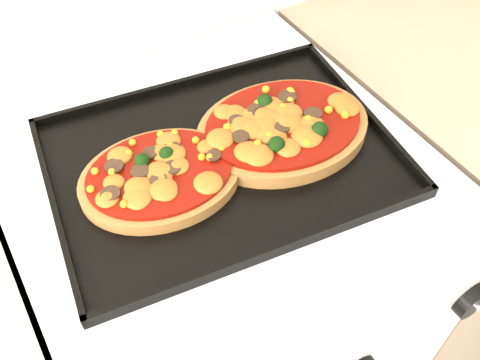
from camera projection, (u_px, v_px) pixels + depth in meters
stove at (223, 312)px, 1.11m from camera, size 0.60×0.60×0.91m
knob_right at (472, 301)px, 0.69m from camera, size 0.05×0.02×0.05m
baking_tray at (222, 156)px, 0.76m from camera, size 0.52×0.42×0.02m
pizza_left at (160, 175)px, 0.72m from camera, size 0.25×0.21×0.03m
pizza_right at (283, 126)px, 0.78m from camera, size 0.29×0.23×0.04m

